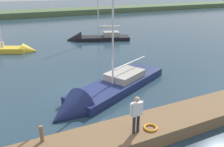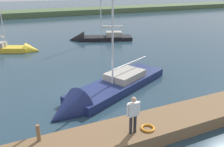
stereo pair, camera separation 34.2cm
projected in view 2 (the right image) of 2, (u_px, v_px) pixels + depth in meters
name	position (u px, v px, depth m)	size (l,w,h in m)	color
ground_plane	(89.00, 92.00, 16.47)	(200.00, 200.00, 0.00)	#263D4C
far_shoreline	(22.00, 16.00, 54.93)	(180.00, 8.00, 2.40)	#4C603D
dock_pier	(131.00, 133.00, 11.36)	(27.01, 2.23, 0.65)	brown
mooring_post_near	(38.00, 133.00, 10.17)	(0.17, 0.17, 0.76)	brown
life_ring_buoy	(148.00, 128.00, 11.10)	(0.66, 0.66, 0.10)	orange
sailboat_mid_channel	(95.00, 39.00, 31.75)	(8.45, 4.86, 9.72)	black
sailboat_near_dock	(10.00, 50.00, 26.35)	(7.06, 4.44, 9.11)	gold
sailboat_behind_pier	(103.00, 94.00, 15.80)	(10.21, 6.64, 10.84)	navy
person_on_dock	(133.00, 112.00, 10.48)	(0.67, 0.24, 1.78)	#28282D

